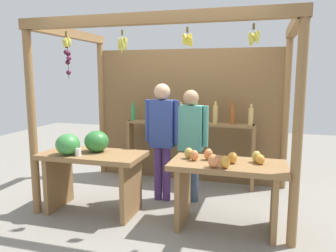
{
  "coord_description": "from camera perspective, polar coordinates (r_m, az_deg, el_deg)",
  "views": [
    {
      "loc": [
        1.18,
        -4.3,
        1.74
      ],
      "look_at": [
        0.0,
        -0.18,
        1.07
      ],
      "focal_mm": 35.39,
      "sensor_mm": 36.0,
      "label": 1
    }
  ],
  "objects": [
    {
      "name": "market_stall",
      "position": [
        4.88,
        1.93,
        4.66
      ],
      "size": [
        3.16,
        1.94,
        2.38
      ],
      "color": "olive",
      "rests_on": "ground"
    },
    {
      "name": "ground_plane",
      "position": [
        4.78,
        0.62,
        -12.42
      ],
      "size": [
        12.0,
        12.0,
        0.0
      ],
      "primitive_type": "plane",
      "color": "gray",
      "rests_on": "ground"
    },
    {
      "name": "vendor_woman",
      "position": [
        4.48,
        3.91,
        -1.73
      ],
      "size": [
        0.48,
        0.21,
        1.54
      ],
      "rotation": [
        0.0,
        0.0,
        -0.05
      ],
      "color": "#37475F",
      "rests_on": "ground"
    },
    {
      "name": "bottle_shelf_unit",
      "position": [
        5.18,
        3.74,
        -1.37
      ],
      "size": [
        2.03,
        0.22,
        1.35
      ],
      "color": "olive",
      "rests_on": "ground"
    },
    {
      "name": "fruit_counter_left",
      "position": [
        4.28,
        -13.28,
        -5.93
      ],
      "size": [
        1.28,
        0.68,
        1.04
      ],
      "color": "olive",
      "rests_on": "ground"
    },
    {
      "name": "fruit_counter_right",
      "position": [
        3.81,
        10.07,
        -9.05
      ],
      "size": [
        1.28,
        0.64,
        0.91
      ],
      "color": "olive",
      "rests_on": "ground"
    },
    {
      "name": "vendor_man",
      "position": [
        4.5,
        -1.01,
        -0.93
      ],
      "size": [
        0.48,
        0.22,
        1.62
      ],
      "rotation": [
        0.0,
        0.0,
        0.15
      ],
      "color": "#4F3279",
      "rests_on": "ground"
    }
  ]
}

